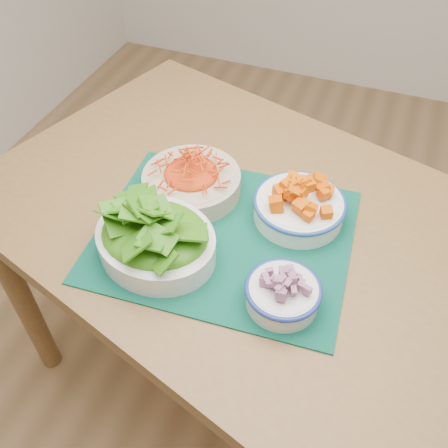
% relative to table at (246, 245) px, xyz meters
% --- Properties ---
extents(ground, '(4.00, 4.00, 0.00)m').
position_rel_table_xyz_m(ground, '(0.29, -0.08, -0.65)').
color(ground, '#9F774D').
rests_on(ground, ground).
extents(table, '(1.35, 1.10, 0.75)m').
position_rel_table_xyz_m(table, '(0.00, 0.00, 0.00)').
color(table, brown).
rests_on(table, ground).
extents(placemat, '(0.53, 0.45, 0.00)m').
position_rel_table_xyz_m(placemat, '(-0.03, -0.08, 0.10)').
color(placemat, '#023025').
rests_on(placemat, table).
extents(carrot_bowl, '(0.25, 0.25, 0.08)m').
position_rel_table_xyz_m(carrot_bowl, '(-0.14, 0.02, 0.14)').
color(carrot_bowl, '#BDAD8C').
rests_on(carrot_bowl, placemat).
extents(squash_bowl, '(0.21, 0.21, 0.10)m').
position_rel_table_xyz_m(squash_bowl, '(0.10, 0.03, 0.15)').
color(squash_bowl, white).
rests_on(squash_bowl, placemat).
extents(lettuce_bowl, '(0.29, 0.26, 0.12)m').
position_rel_table_xyz_m(lettuce_bowl, '(-0.13, -0.17, 0.16)').
color(lettuce_bowl, silver).
rests_on(lettuce_bowl, placemat).
extents(onion_bowl, '(0.14, 0.14, 0.07)m').
position_rel_table_xyz_m(onion_bowl, '(0.13, -0.20, 0.14)').
color(onion_bowl, silver).
rests_on(onion_bowl, placemat).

